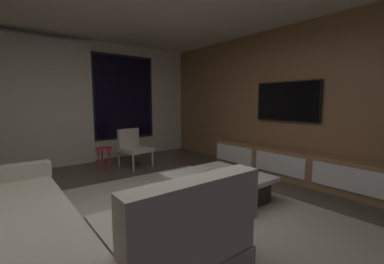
{
  "coord_description": "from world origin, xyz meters",
  "views": [
    {
      "loc": [
        -1.22,
        -2.28,
        1.34
      ],
      "look_at": [
        1.14,
        0.72,
        0.88
      ],
      "focal_mm": 23.55,
      "sensor_mm": 36.0,
      "label": 1
    }
  ],
  "objects_px": {
    "accent_chair_near_window": "(133,146)",
    "mounted_tv": "(287,101)",
    "coffee_table": "(218,187)",
    "media_console": "(289,164)",
    "book_stack_on_coffee_table": "(211,175)",
    "side_stool": "(104,152)",
    "sectional_couch": "(54,233)"
  },
  "relations": [
    {
      "from": "sectional_couch",
      "to": "book_stack_on_coffee_table",
      "type": "relative_size",
      "value": 8.6
    },
    {
      "from": "side_stool",
      "to": "media_console",
      "type": "xyz_separation_m",
      "value": [
        2.37,
        -2.51,
        -0.12
      ]
    },
    {
      "from": "book_stack_on_coffee_table",
      "to": "media_console",
      "type": "bearing_deg",
      "value": -0.54
    },
    {
      "from": "accent_chair_near_window",
      "to": "coffee_table",
      "type": "bearing_deg",
      "value": -87.9
    },
    {
      "from": "book_stack_on_coffee_table",
      "to": "accent_chair_near_window",
      "type": "bearing_deg",
      "value": 88.46
    },
    {
      "from": "sectional_couch",
      "to": "media_console",
      "type": "xyz_separation_m",
      "value": [
        3.68,
        0.13,
        -0.04
      ]
    },
    {
      "from": "coffee_table",
      "to": "book_stack_on_coffee_table",
      "type": "bearing_deg",
      "value": -170.29
    },
    {
      "from": "coffee_table",
      "to": "book_stack_on_coffee_table",
      "type": "relative_size",
      "value": 3.99
    },
    {
      "from": "accent_chair_near_window",
      "to": "side_stool",
      "type": "xyz_separation_m",
      "value": [
        -0.61,
        0.02,
        -0.06
      ]
    },
    {
      "from": "sectional_couch",
      "to": "book_stack_on_coffee_table",
      "type": "xyz_separation_m",
      "value": [
        1.85,
        0.15,
        0.11
      ]
    },
    {
      "from": "accent_chair_near_window",
      "to": "mounted_tv",
      "type": "distance_m",
      "value": 3.14
    },
    {
      "from": "accent_chair_near_window",
      "to": "mounted_tv",
      "type": "relative_size",
      "value": 0.63
    },
    {
      "from": "accent_chair_near_window",
      "to": "sectional_couch",
      "type": "bearing_deg",
      "value": -126.23
    },
    {
      "from": "coffee_table",
      "to": "media_console",
      "type": "bearing_deg",
      "value": -1.5
    },
    {
      "from": "sectional_couch",
      "to": "media_console",
      "type": "bearing_deg",
      "value": 2.03
    },
    {
      "from": "accent_chair_near_window",
      "to": "side_stool",
      "type": "relative_size",
      "value": 1.7
    },
    {
      "from": "sectional_couch",
      "to": "accent_chair_near_window",
      "type": "bearing_deg",
      "value": 53.77
    },
    {
      "from": "sectional_couch",
      "to": "accent_chair_near_window",
      "type": "distance_m",
      "value": 3.25
    },
    {
      "from": "mounted_tv",
      "to": "side_stool",
      "type": "bearing_deg",
      "value": 137.83
    },
    {
      "from": "book_stack_on_coffee_table",
      "to": "media_console",
      "type": "xyz_separation_m",
      "value": [
        1.83,
        -0.02,
        -0.14
      ]
    },
    {
      "from": "side_stool",
      "to": "book_stack_on_coffee_table",
      "type": "bearing_deg",
      "value": -77.74
    },
    {
      "from": "accent_chair_near_window",
      "to": "media_console",
      "type": "height_order",
      "value": "accent_chair_near_window"
    },
    {
      "from": "book_stack_on_coffee_table",
      "to": "accent_chair_near_window",
      "type": "relative_size",
      "value": 0.37
    },
    {
      "from": "sectional_couch",
      "to": "coffee_table",
      "type": "bearing_deg",
      "value": 4.96
    },
    {
      "from": "coffee_table",
      "to": "accent_chair_near_window",
      "type": "relative_size",
      "value": 1.49
    },
    {
      "from": "media_console",
      "to": "mounted_tv",
      "type": "relative_size",
      "value": 2.52
    },
    {
      "from": "accent_chair_near_window",
      "to": "mounted_tv",
      "type": "bearing_deg",
      "value": -49.7
    },
    {
      "from": "sectional_couch",
      "to": "media_console",
      "type": "relative_size",
      "value": 0.81
    },
    {
      "from": "media_console",
      "to": "mounted_tv",
      "type": "xyz_separation_m",
      "value": [
        0.18,
        0.2,
        1.1
      ]
    },
    {
      "from": "mounted_tv",
      "to": "media_console",
      "type": "bearing_deg",
      "value": -132.41
    },
    {
      "from": "sectional_couch",
      "to": "accent_chair_near_window",
      "type": "xyz_separation_m",
      "value": [
        1.92,
        2.62,
        0.14
      ]
    },
    {
      "from": "coffee_table",
      "to": "mounted_tv",
      "type": "height_order",
      "value": "mounted_tv"
    }
  ]
}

